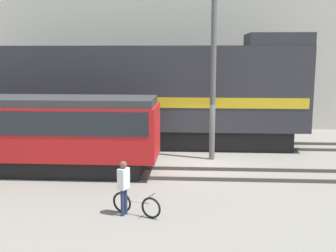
{
  "coord_description": "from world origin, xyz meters",
  "views": [
    {
      "loc": [
        -0.31,
        -17.77,
        4.75
      ],
      "look_at": [
        -1.4,
        -0.66,
        1.8
      ],
      "focal_mm": 45.0,
      "sensor_mm": 36.0,
      "label": 1
    }
  ],
  "objects_px": {
    "streetcar": "(26,130)",
    "bicycle": "(136,205)",
    "freight_locomotive": "(126,94)",
    "utility_pole_left": "(213,69)",
    "person": "(124,183)"
  },
  "relations": [
    {
      "from": "utility_pole_left",
      "to": "streetcar",
      "type": "bearing_deg",
      "value": -160.5
    },
    {
      "from": "freight_locomotive",
      "to": "bicycle",
      "type": "height_order",
      "value": "freight_locomotive"
    },
    {
      "from": "streetcar",
      "to": "bicycle",
      "type": "relative_size",
      "value": 6.85
    },
    {
      "from": "bicycle",
      "to": "freight_locomotive",
      "type": "bearing_deg",
      "value": 100.86
    },
    {
      "from": "freight_locomotive",
      "to": "bicycle",
      "type": "xyz_separation_m",
      "value": [
        1.85,
        -9.62,
        -2.36
      ]
    },
    {
      "from": "person",
      "to": "utility_pole_left",
      "type": "bearing_deg",
      "value": 67.55
    },
    {
      "from": "freight_locomotive",
      "to": "streetcar",
      "type": "height_order",
      "value": "freight_locomotive"
    },
    {
      "from": "bicycle",
      "to": "utility_pole_left",
      "type": "distance_m",
      "value": 8.3
    },
    {
      "from": "streetcar",
      "to": "person",
      "type": "xyz_separation_m",
      "value": [
        4.64,
        -4.29,
        -0.75
      ]
    },
    {
      "from": "freight_locomotive",
      "to": "person",
      "type": "distance_m",
      "value": 9.87
    },
    {
      "from": "streetcar",
      "to": "bicycle",
      "type": "distance_m",
      "value": 6.76
    },
    {
      "from": "streetcar",
      "to": "utility_pole_left",
      "type": "relative_size",
      "value": 1.29
    },
    {
      "from": "streetcar",
      "to": "person",
      "type": "relative_size",
      "value": 6.36
    },
    {
      "from": "streetcar",
      "to": "utility_pole_left",
      "type": "distance_m",
      "value": 8.3
    },
    {
      "from": "freight_locomotive",
      "to": "streetcar",
      "type": "distance_m",
      "value": 6.26
    }
  ]
}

